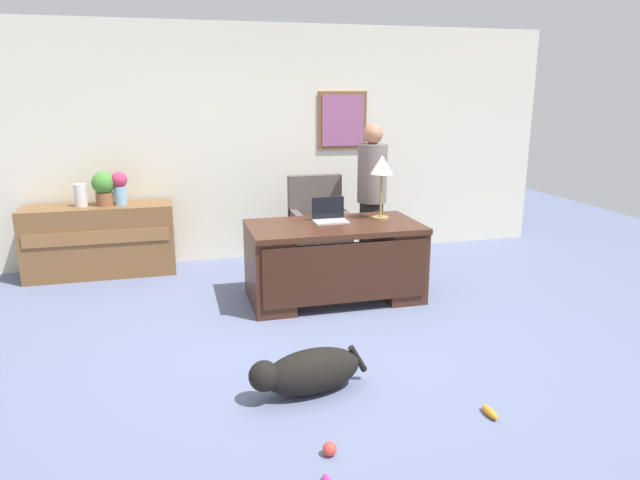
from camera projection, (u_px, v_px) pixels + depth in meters
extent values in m
plane|color=slate|center=(324.00, 338.00, 4.69)|extent=(12.00, 12.00, 0.00)
cube|color=beige|center=(267.00, 144.00, 6.79)|extent=(7.00, 0.12, 2.70)
cube|color=brown|center=(342.00, 120.00, 6.87)|extent=(0.59, 0.03, 0.68)
cube|color=#95507F|center=(343.00, 121.00, 6.86)|extent=(0.51, 0.01, 0.60)
cube|color=#422316|center=(334.00, 227.00, 5.42)|extent=(1.62, 0.87, 0.05)
cube|color=#422316|center=(269.00, 269.00, 5.36)|extent=(0.36, 0.81, 0.69)
cube|color=#422316|center=(395.00, 259.00, 5.67)|extent=(0.36, 0.81, 0.69)
cube|color=#381E13|center=(346.00, 273.00, 5.13)|extent=(1.52, 0.04, 0.55)
cube|color=brown|center=(100.00, 240.00, 6.24)|extent=(1.55, 0.48, 0.77)
cube|color=brown|center=(97.00, 238.00, 5.98)|extent=(1.45, 0.02, 0.14)
cube|color=#564C47|center=(320.00, 239.00, 6.34)|extent=(0.60, 0.58, 0.18)
cylinder|color=black|center=(320.00, 259.00, 6.40)|extent=(0.10, 0.10, 0.28)
cylinder|color=black|center=(320.00, 269.00, 6.43)|extent=(0.52, 0.52, 0.05)
cube|color=#564C47|center=(315.00, 201.00, 6.47)|extent=(0.60, 0.12, 0.59)
cube|color=#564C47|center=(297.00, 223.00, 6.23)|extent=(0.08, 0.50, 0.22)
cube|color=#564C47|center=(343.00, 220.00, 6.36)|extent=(0.08, 0.50, 0.22)
cylinder|color=#262323|center=(371.00, 236.00, 6.39)|extent=(0.26, 0.26, 0.78)
cylinder|color=slate|center=(372.00, 173.00, 6.22)|extent=(0.32, 0.32, 0.63)
sphere|color=#AF7456|center=(373.00, 134.00, 6.11)|extent=(0.21, 0.21, 0.21)
ellipsoid|color=black|center=(313.00, 371.00, 3.82)|extent=(0.72, 0.42, 0.30)
sphere|color=black|center=(264.00, 376.00, 3.68)|extent=(0.20, 0.20, 0.20)
cylinder|color=black|center=(358.00, 359.00, 3.96)|extent=(0.15, 0.07, 0.21)
cube|color=#B2B5BA|center=(331.00, 221.00, 5.49)|extent=(0.32, 0.22, 0.01)
cube|color=black|center=(328.00, 208.00, 5.56)|extent=(0.32, 0.01, 0.21)
cylinder|color=#9E8447|center=(381.00, 218.00, 5.63)|extent=(0.16, 0.16, 0.02)
cylinder|color=#9E8447|center=(381.00, 195.00, 5.57)|extent=(0.02, 0.02, 0.42)
cone|color=silver|center=(382.00, 165.00, 5.50)|extent=(0.22, 0.22, 0.18)
cylinder|color=#80B2D4|center=(120.00, 195.00, 6.17)|extent=(0.13, 0.13, 0.20)
sphere|color=#C0345B|center=(119.00, 180.00, 6.13)|extent=(0.17, 0.17, 0.17)
cylinder|color=silver|center=(81.00, 195.00, 6.07)|extent=(0.13, 0.13, 0.24)
cylinder|color=brown|center=(105.00, 199.00, 6.14)|extent=(0.18, 0.18, 0.14)
sphere|color=#458A33|center=(103.00, 183.00, 6.10)|extent=(0.24, 0.24, 0.24)
sphere|color=#E53F33|center=(330.00, 449.00, 3.18)|extent=(0.08, 0.08, 0.08)
ellipsoid|color=orange|center=(490.00, 412.00, 3.57)|extent=(0.05, 0.16, 0.05)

